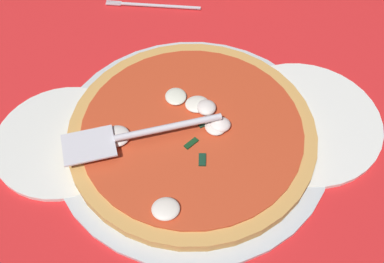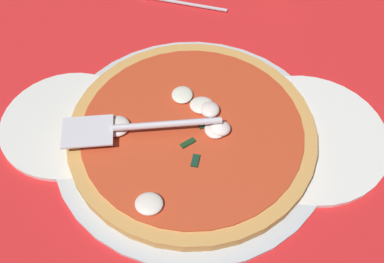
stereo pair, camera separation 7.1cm
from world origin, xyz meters
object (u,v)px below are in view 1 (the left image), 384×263
object	(u,v)px
dinner_plate_right	(303,121)
pizza_server	(134,135)
dinner_plate_left	(64,140)
pizza	(192,132)

from	to	relation	value
dinner_plate_right	pizza_server	xyz separation A→B (cm)	(-26.41, -3.03, 4.10)
dinner_plate_left	dinner_plate_right	xyz separation A→B (cm)	(37.55, -0.23, 0.00)
dinner_plate_left	pizza_server	bearing A→B (deg)	-16.33
pizza_server	dinner_plate_right	bearing A→B (deg)	177.90
pizza	pizza_server	size ratio (longest dim) A/B	1.60
pizza	dinner_plate_right	bearing A→B (deg)	4.22
dinner_plate_left	pizza	xyz separation A→B (cm)	(19.66, -1.55, 1.43)
dinner_plate_left	pizza_server	world-z (taller)	pizza_server
pizza	pizza_server	world-z (taller)	pizza_server
dinner_plate_right	pizza	world-z (taller)	pizza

